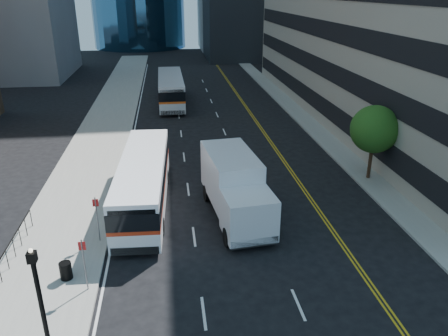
% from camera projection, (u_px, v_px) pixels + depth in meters
% --- Properties ---
extents(ground, '(160.00, 160.00, 0.00)m').
position_uv_depth(ground, '(266.00, 253.00, 21.97)').
color(ground, black).
rests_on(ground, ground).
extents(sidewalk_west, '(5.00, 90.00, 0.15)m').
position_uv_depth(sidewalk_west, '(109.00, 120.00, 43.60)').
color(sidewalk_west, gray).
rests_on(sidewalk_west, ground).
extents(sidewalk_east, '(2.00, 90.00, 0.15)m').
position_uv_depth(sidewalk_east, '(298.00, 114.00, 45.92)').
color(sidewalk_east, gray).
rests_on(sidewalk_east, ground).
extents(street_tree, '(3.20, 3.20, 5.10)m').
position_uv_depth(street_tree, '(374.00, 129.00, 28.98)').
color(street_tree, '#332114').
rests_on(street_tree, sidewalk_east).
extents(lamp_post, '(0.28, 0.28, 4.56)m').
position_uv_depth(lamp_post, '(41.00, 303.00, 14.36)').
color(lamp_post, black).
rests_on(lamp_post, sidewalk_west).
extents(bus_front, '(3.08, 11.84, 3.03)m').
position_uv_depth(bus_front, '(144.00, 181.00, 26.09)').
color(bus_front, white).
rests_on(bus_front, ground).
extents(bus_rear, '(2.80, 12.37, 3.18)m').
position_uv_depth(bus_rear, '(171.00, 89.00, 49.62)').
color(bus_rear, silver).
rests_on(bus_rear, ground).
extents(box_truck, '(3.36, 7.73, 3.59)m').
position_uv_depth(box_truck, '(235.00, 187.00, 24.69)').
color(box_truck, white).
rests_on(box_truck, ground).
extents(trash_can, '(0.60, 0.60, 0.81)m').
position_uv_depth(trash_can, '(66.00, 271.00, 19.64)').
color(trash_can, black).
rests_on(trash_can, sidewalk_west).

